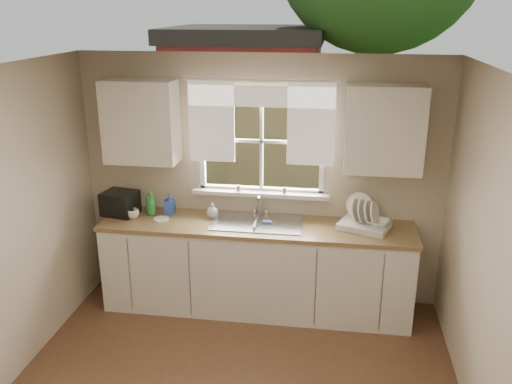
# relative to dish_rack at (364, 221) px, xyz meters

# --- Properties ---
(room_walls) EXTENTS (3.62, 4.02, 2.50)m
(room_walls) POSITION_rel_dish_rack_xyz_m (-1.02, -1.80, 0.26)
(room_walls) COLOR beige
(room_walls) RESTS_ON ground
(ceiling) EXTENTS (3.60, 4.00, 0.02)m
(ceiling) POSITION_rel_dish_rack_xyz_m (-1.02, -1.74, 1.52)
(ceiling) COLOR silver
(ceiling) RESTS_ON room_walls
(window) EXTENTS (1.38, 0.16, 1.06)m
(window) POSITION_rel_dish_rack_xyz_m (-1.02, 0.26, 0.50)
(window) COLOR white
(window) RESTS_ON room_walls
(curtains) EXTENTS (1.50, 0.03, 0.81)m
(curtains) POSITION_rel_dish_rack_xyz_m (-1.02, 0.21, 0.95)
(curtains) COLOR white
(curtains) RESTS_ON room_walls
(base_cabinets) EXTENTS (3.00, 0.62, 0.87)m
(base_cabinets) POSITION_rel_dish_rack_xyz_m (-1.02, -0.06, -0.55)
(base_cabinets) COLOR white
(base_cabinets) RESTS_ON ground
(countertop) EXTENTS (3.04, 0.65, 0.04)m
(countertop) POSITION_rel_dish_rack_xyz_m (-1.02, -0.06, -0.09)
(countertop) COLOR olive
(countertop) RESTS_ON base_cabinets
(upper_cabinet_left) EXTENTS (0.70, 0.33, 0.80)m
(upper_cabinet_left) POSITION_rel_dish_rack_xyz_m (-2.17, 0.09, 0.87)
(upper_cabinet_left) COLOR white
(upper_cabinet_left) RESTS_ON room_walls
(upper_cabinet_right) EXTENTS (0.70, 0.33, 0.80)m
(upper_cabinet_right) POSITION_rel_dish_rack_xyz_m (0.13, 0.09, 0.87)
(upper_cabinet_right) COLOR white
(upper_cabinet_right) RESTS_ON room_walls
(wall_outlet) EXTENTS (0.08, 0.01, 0.12)m
(wall_outlet) POSITION_rel_dish_rack_xyz_m (-0.14, 0.25, 0.10)
(wall_outlet) COLOR beige
(wall_outlet) RESTS_ON room_walls
(sill_jars) EXTENTS (0.50, 0.04, 0.06)m
(sill_jars) POSITION_rel_dish_rack_xyz_m (-1.01, 0.20, 0.20)
(sill_jars) COLOR brown
(sill_jars) RESTS_ON window
(sink) EXTENTS (0.88, 0.52, 0.40)m
(sink) POSITION_rel_dish_rack_xyz_m (-1.02, -0.03, -0.14)
(sink) COLOR #B7B7BC
(sink) RESTS_ON countertop
(dish_rack) EXTENTS (0.54, 0.47, 0.31)m
(dish_rack) POSITION_rel_dish_rack_xyz_m (0.00, 0.00, 0.00)
(dish_rack) COLOR silver
(dish_rack) RESTS_ON countertop
(bowl) EXTENTS (0.25, 0.25, 0.05)m
(bowl) POSITION_rel_dish_rack_xyz_m (0.13, -0.05, 0.01)
(bowl) COLOR white
(bowl) RESTS_ON dish_rack
(soap_bottle_a) EXTENTS (0.11, 0.11, 0.27)m
(soap_bottle_a) POSITION_rel_dish_rack_xyz_m (-2.11, 0.04, 0.06)
(soap_bottle_a) COLOR #2B8538
(soap_bottle_a) RESTS_ON countertop
(soap_bottle_b) EXTENTS (0.10, 0.10, 0.22)m
(soap_bottle_b) POSITION_rel_dish_rack_xyz_m (-1.93, 0.09, 0.04)
(soap_bottle_b) COLOR #3050B7
(soap_bottle_b) RESTS_ON countertop
(soap_bottle_c) EXTENTS (0.13, 0.13, 0.15)m
(soap_bottle_c) POSITION_rel_dish_rack_xyz_m (-1.48, 0.06, 0.00)
(soap_bottle_c) COLOR beige
(soap_bottle_c) RESTS_ON countertop
(saucer) EXTENTS (0.16, 0.16, 0.01)m
(saucer) POSITION_rel_dish_rack_xyz_m (-1.97, -0.08, -0.07)
(saucer) COLOR white
(saucer) RESTS_ON countertop
(cup) EXTENTS (0.16, 0.16, 0.09)m
(cup) POSITION_rel_dish_rack_xyz_m (-2.26, -0.08, -0.02)
(cup) COLOR white
(cup) RESTS_ON countertop
(black_appliance) EXTENTS (0.37, 0.33, 0.23)m
(black_appliance) POSITION_rel_dish_rack_xyz_m (-2.42, 0.01, 0.05)
(black_appliance) COLOR black
(black_appliance) RESTS_ON countertop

